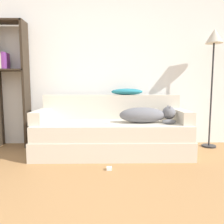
{
  "coord_description": "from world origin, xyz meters",
  "views": [
    {
      "loc": [
        0.12,
        -1.03,
        0.91
      ],
      "look_at": [
        0.17,
        1.8,
        0.59
      ],
      "focal_mm": 35.0,
      "sensor_mm": 36.0,
      "label": 1
    }
  ],
  "objects_px": {
    "laptop": "(97,122)",
    "bookshelf": "(10,77)",
    "floor_lamp": "(214,48)",
    "throw_pillow": "(127,92)",
    "couch": "(112,138)",
    "dog": "(147,115)",
    "power_adapter": "(109,168)"
  },
  "relations": [
    {
      "from": "laptop",
      "to": "bookshelf",
      "type": "height_order",
      "value": "bookshelf"
    },
    {
      "from": "bookshelf",
      "to": "floor_lamp",
      "type": "height_order",
      "value": "bookshelf"
    },
    {
      "from": "laptop",
      "to": "throw_pillow",
      "type": "relative_size",
      "value": 0.81
    },
    {
      "from": "couch",
      "to": "throw_pillow",
      "type": "distance_m",
      "value": 0.75
    },
    {
      "from": "dog",
      "to": "floor_lamp",
      "type": "bearing_deg",
      "value": 20.24
    },
    {
      "from": "throw_pillow",
      "to": "laptop",
      "type": "bearing_deg",
      "value": -139.84
    },
    {
      "from": "laptop",
      "to": "floor_lamp",
      "type": "relative_size",
      "value": 0.22
    },
    {
      "from": "throw_pillow",
      "to": "power_adapter",
      "type": "height_order",
      "value": "throw_pillow"
    },
    {
      "from": "throw_pillow",
      "to": "bookshelf",
      "type": "bearing_deg",
      "value": 177.07
    },
    {
      "from": "dog",
      "to": "throw_pillow",
      "type": "relative_size",
      "value": 1.6
    },
    {
      "from": "couch",
      "to": "throw_pillow",
      "type": "relative_size",
      "value": 4.38
    },
    {
      "from": "dog",
      "to": "throw_pillow",
      "type": "height_order",
      "value": "throw_pillow"
    },
    {
      "from": "laptop",
      "to": "throw_pillow",
      "type": "bearing_deg",
      "value": 48.0
    },
    {
      "from": "throw_pillow",
      "to": "couch",
      "type": "bearing_deg",
      "value": -124.82
    },
    {
      "from": "throw_pillow",
      "to": "floor_lamp",
      "type": "bearing_deg",
      "value": -0.53
    },
    {
      "from": "throw_pillow",
      "to": "floor_lamp",
      "type": "xyz_separation_m",
      "value": [
        1.27,
        -0.01,
        0.63
      ]
    },
    {
      "from": "throw_pillow",
      "to": "bookshelf",
      "type": "height_order",
      "value": "bookshelf"
    },
    {
      "from": "couch",
      "to": "dog",
      "type": "xyz_separation_m",
      "value": [
        0.46,
        -0.06,
        0.33
      ]
    },
    {
      "from": "laptop",
      "to": "throw_pillow",
      "type": "xyz_separation_m",
      "value": [
        0.43,
        0.37,
        0.4
      ]
    },
    {
      "from": "dog",
      "to": "couch",
      "type": "bearing_deg",
      "value": 172.49
    },
    {
      "from": "power_adapter",
      "to": "floor_lamp",
      "type": "bearing_deg",
      "value": 30.89
    },
    {
      "from": "laptop",
      "to": "power_adapter",
      "type": "height_order",
      "value": "laptop"
    },
    {
      "from": "dog",
      "to": "power_adapter",
      "type": "height_order",
      "value": "dog"
    },
    {
      "from": "floor_lamp",
      "to": "laptop",
      "type": "bearing_deg",
      "value": -168.22
    },
    {
      "from": "dog",
      "to": "laptop",
      "type": "height_order",
      "value": "dog"
    },
    {
      "from": "throw_pillow",
      "to": "floor_lamp",
      "type": "distance_m",
      "value": 1.41
    },
    {
      "from": "bookshelf",
      "to": "dog",
      "type": "bearing_deg",
      "value": -13.58
    },
    {
      "from": "floor_lamp",
      "to": "power_adapter",
      "type": "relative_size",
      "value": 30.51
    },
    {
      "from": "couch",
      "to": "laptop",
      "type": "bearing_deg",
      "value": -170.05
    },
    {
      "from": "couch",
      "to": "floor_lamp",
      "type": "distance_m",
      "value": 1.98
    },
    {
      "from": "dog",
      "to": "bookshelf",
      "type": "bearing_deg",
      "value": 166.42
    },
    {
      "from": "dog",
      "to": "floor_lamp",
      "type": "height_order",
      "value": "floor_lamp"
    }
  ]
}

